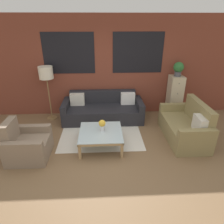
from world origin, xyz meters
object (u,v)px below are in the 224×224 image
(armchair_corner, at_px, (27,145))
(floor_lamp, at_px, (46,75))
(settee_vintage, at_px, (186,127))
(flower_vase, at_px, (102,125))
(drawer_cabinet, at_px, (175,96))
(couch_dark, at_px, (103,110))
(coffee_table, at_px, (101,134))
(potted_plant, at_px, (178,68))

(armchair_corner, bearing_deg, floor_lamp, 87.26)
(settee_vintage, xyz_separation_m, flower_vase, (-2.00, -0.20, 0.23))
(drawer_cabinet, bearing_deg, couch_dark, -174.46)
(couch_dark, xyz_separation_m, armchair_corner, (-1.59, -1.66, 0.00))
(coffee_table, xyz_separation_m, drawer_cabinet, (2.17, 1.57, 0.27))
(couch_dark, relative_size, settee_vintage, 1.47)
(couch_dark, relative_size, drawer_cabinet, 1.87)
(coffee_table, bearing_deg, flower_vase, 50.58)
(armchair_corner, bearing_deg, couch_dark, 46.27)
(coffee_table, bearing_deg, armchair_corner, -169.11)
(floor_lamp, bearing_deg, potted_plant, 1.02)
(coffee_table, height_order, flower_vase, flower_vase)
(settee_vintage, height_order, flower_vase, settee_vintage)
(coffee_table, relative_size, drawer_cabinet, 0.79)
(coffee_table, bearing_deg, drawer_cabinet, 35.88)
(potted_plant, bearing_deg, settee_vintage, -96.02)
(flower_vase, bearing_deg, drawer_cabinet, 35.57)
(coffee_table, distance_m, floor_lamp, 2.30)
(couch_dark, height_order, coffee_table, couch_dark)
(armchair_corner, bearing_deg, coffee_table, 10.89)
(couch_dark, height_order, flower_vase, couch_dark)
(couch_dark, distance_m, drawer_cabinet, 2.15)
(couch_dark, bearing_deg, floor_lamp, 174.66)
(settee_vintage, relative_size, armchair_corner, 1.81)
(armchair_corner, height_order, flower_vase, armchair_corner)
(couch_dark, relative_size, potted_plant, 5.63)
(potted_plant, relative_size, flower_vase, 1.48)
(coffee_table, height_order, drawer_cabinet, drawer_cabinet)
(armchair_corner, xyz_separation_m, drawer_cabinet, (3.70, 1.87, 0.32))
(floor_lamp, xyz_separation_m, potted_plant, (3.61, 0.06, 0.12))
(settee_vintage, xyz_separation_m, coffee_table, (-2.03, -0.24, 0.02))
(floor_lamp, xyz_separation_m, drawer_cabinet, (3.61, 0.06, -0.70))
(couch_dark, bearing_deg, coffee_table, -92.57)
(armchair_corner, bearing_deg, flower_vase, 12.14)
(settee_vintage, xyz_separation_m, drawer_cabinet, (0.14, 1.33, 0.29))
(drawer_cabinet, bearing_deg, flower_vase, -144.43)
(couch_dark, bearing_deg, potted_plant, 5.54)
(coffee_table, xyz_separation_m, potted_plant, (2.17, 1.57, 1.09))
(floor_lamp, height_order, drawer_cabinet, floor_lamp)
(floor_lamp, bearing_deg, settee_vintage, -20.00)
(armchair_corner, distance_m, potted_plant, 4.30)
(flower_vase, bearing_deg, coffee_table, -129.42)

